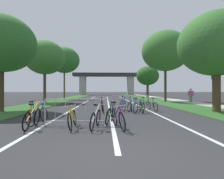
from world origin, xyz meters
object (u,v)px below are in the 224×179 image
(lamppost_with_sign, at_px, (213,73))
(bicycle_green_11, at_px, (111,114))
(bicycle_blue_10, at_px, (123,105))
(bicycle_silver_3, at_px, (96,118))
(bicycle_black_8, at_px, (152,105))
(bicycle_purple_2, at_px, (118,118))
(tree_right_cypress_far, at_px, (216,44))
(bicycle_white_4, at_px, (131,105))
(crowd_barrier_second, at_px, (130,104))
(tree_left_pine_far, at_px, (2,44))
(tree_left_maple_mid, at_px, (64,60))
(bicycle_orange_6, at_px, (32,118))
(bicycle_teal_7, at_px, (132,107))
(bicycle_red_9, at_px, (102,106))
(tree_right_oak_near, at_px, (165,51))
(bicycle_yellow_5, at_px, (72,118))
(crowd_barrier_nearest, at_px, (75,112))
(bicycle_blue_0, at_px, (37,115))
(tree_right_pine_near, at_px, (148,76))
(pedestrian_with_backpack, at_px, (191,94))
(tree_left_oak_mid, at_px, (45,58))
(bicycle_green_1, at_px, (142,106))

(lamppost_with_sign, xyz_separation_m, bicycle_green_11, (-9.12, -7.67, -2.53))
(lamppost_with_sign, relative_size, bicycle_blue_10, 2.86)
(bicycle_silver_3, distance_m, bicycle_black_8, 6.64)
(bicycle_purple_2, bearing_deg, tree_right_cypress_far, -156.88)
(bicycle_white_4, height_order, bicycle_green_11, bicycle_green_11)
(crowd_barrier_second, bearing_deg, tree_left_pine_far, -179.78)
(tree_left_maple_mid, bearing_deg, bicycle_orange_6, -79.87)
(crowd_barrier_second, xyz_separation_m, bicycle_purple_2, (-1.14, -5.22, -0.14))
(bicycle_teal_7, relative_size, bicycle_red_9, 1.05)
(bicycle_teal_7, xyz_separation_m, bicycle_red_9, (-1.87, -0.01, 0.02))
(tree_right_oak_near, xyz_separation_m, bicycle_red_9, (-7.39, -10.30, -5.72))
(bicycle_blue_10, bearing_deg, bicycle_yellow_5, 60.00)
(tree_right_cypress_far, bearing_deg, bicycle_yellow_5, -152.45)
(crowd_barrier_nearest, relative_size, crowd_barrier_second, 1.00)
(tree_right_oak_near, bearing_deg, bicycle_yellow_5, -119.79)
(tree_left_maple_mid, distance_m, lamppost_with_sign, 21.82)
(bicycle_yellow_5, bearing_deg, crowd_barrier_nearest, -100.69)
(tree_left_maple_mid, xyz_separation_m, bicycle_blue_0, (3.99, -22.14, -5.93))
(tree_left_pine_far, bearing_deg, tree_right_oak_near, 35.26)
(tree_left_pine_far, height_order, tree_right_pine_near, tree_left_pine_far)
(crowd_barrier_second, bearing_deg, crowd_barrier_nearest, -120.85)
(tree_right_cypress_far, xyz_separation_m, crowd_barrier_second, (-5.30, 0.75, -3.73))
(bicycle_red_9, bearing_deg, bicycle_silver_3, 83.12)
(lamppost_with_sign, distance_m, bicycle_blue_0, 14.67)
(bicycle_blue_10, relative_size, bicycle_green_11, 1.03)
(bicycle_blue_0, distance_m, bicycle_green_11, 3.02)
(lamppost_with_sign, relative_size, bicycle_orange_6, 2.78)
(lamppost_with_sign, distance_m, bicycle_silver_3, 13.30)
(bicycle_purple_2, xyz_separation_m, pedestrian_with_backpack, (8.88, 12.92, 0.59))
(tree_left_maple_mid, distance_m, bicycle_teal_7, 21.16)
(tree_left_oak_mid, bearing_deg, bicycle_blue_10, -44.98)
(tree_right_oak_near, bearing_deg, bicycle_orange_6, -123.81)
(tree_left_maple_mid, relative_size, tree_right_oak_near, 0.99)
(bicycle_silver_3, bearing_deg, bicycle_white_4, 78.87)
(tree_left_maple_mid, relative_size, pedestrian_with_backpack, 5.27)
(tree_right_oak_near, height_order, bicycle_green_1, tree_right_oak_near)
(lamppost_with_sign, distance_m, bicycle_teal_7, 9.10)
(bicycle_orange_6, height_order, bicycle_blue_10, bicycle_blue_10)
(lamppost_with_sign, height_order, bicycle_teal_7, lamppost_with_sign)
(bicycle_blue_0, distance_m, bicycle_white_4, 6.46)
(tree_left_pine_far, relative_size, bicycle_silver_3, 3.84)
(crowd_barrier_nearest, xyz_separation_m, bicycle_blue_10, (2.33, 5.14, -0.13))
(tree_left_maple_mid, distance_m, crowd_barrier_nearest, 23.92)
(tree_left_pine_far, relative_size, bicycle_green_1, 3.56)
(tree_right_oak_near, bearing_deg, tree_left_oak_mid, -174.64)
(lamppost_with_sign, height_order, bicycle_purple_2, lamppost_with_sign)
(bicycle_white_4, bearing_deg, tree_right_cypress_far, -4.18)
(tree_left_pine_far, xyz_separation_m, bicycle_black_8, (9.78, 0.56, -3.99))
(tree_right_cypress_far, bearing_deg, crowd_barrier_nearest, -154.35)
(tree_right_oak_near, bearing_deg, bicycle_black_8, -113.61)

